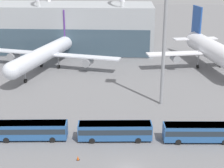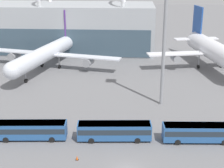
# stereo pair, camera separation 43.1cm
# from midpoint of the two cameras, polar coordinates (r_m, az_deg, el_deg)

# --- Properties ---
(airliner_at_gate_near) EXTENTS (41.30, 40.57, 15.15)m
(airliner_at_gate_near) POSITION_cam_midpoint_polar(r_m,az_deg,el_deg) (99.37, -10.29, 5.33)
(airliner_at_gate_near) COLOR silver
(airliner_at_gate_near) RESTS_ON ground_plane
(airliner_at_gate_far) EXTENTS (36.89, 34.88, 16.19)m
(airliner_at_gate_far) POSITION_cam_midpoint_polar(r_m,az_deg,el_deg) (100.84, 16.54, 5.45)
(airliner_at_gate_far) COLOR white
(airliner_at_gate_far) RESTS_ON ground_plane
(shuttle_bus_1) EXTENTS (12.60, 3.50, 3.08)m
(shuttle_bus_1) POSITION_cam_midpoint_polar(r_m,az_deg,el_deg) (60.29, -13.30, -7.34)
(shuttle_bus_1) COLOR #285693
(shuttle_bus_1) RESTS_ON ground_plane
(shuttle_bus_2) EXTENTS (12.59, 3.46, 3.08)m
(shuttle_bus_2) POSITION_cam_midpoint_polar(r_m,az_deg,el_deg) (58.43, 0.60, -7.68)
(shuttle_bus_2) COLOR #285693
(shuttle_bus_2) RESTS_ON ground_plane
(shuttle_bus_3) EXTENTS (12.56, 3.28, 3.08)m
(shuttle_bus_3) POSITION_cam_midpoint_polar(r_m,az_deg,el_deg) (59.80, 14.62, -7.69)
(shuttle_bus_3) COLOR #285693
(shuttle_bus_3) RESTS_ON ground_plane
(floodlight_mast) EXTENTS (2.45, 2.45, 29.05)m
(floodlight_mast) POSITION_cam_midpoint_polar(r_m,az_deg,el_deg) (69.70, 8.99, 9.83)
(floodlight_mast) COLOR gray
(floodlight_mast) RESTS_ON ground_plane
(traffic_cone_0) EXTENTS (0.46, 0.46, 0.76)m
(traffic_cone_0) POSITION_cam_midpoint_polar(r_m,az_deg,el_deg) (53.81, -5.61, -12.10)
(traffic_cone_0) COLOR black
(traffic_cone_0) RESTS_ON ground_plane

